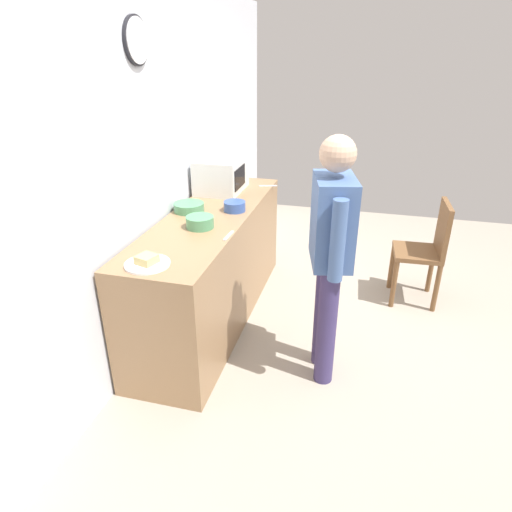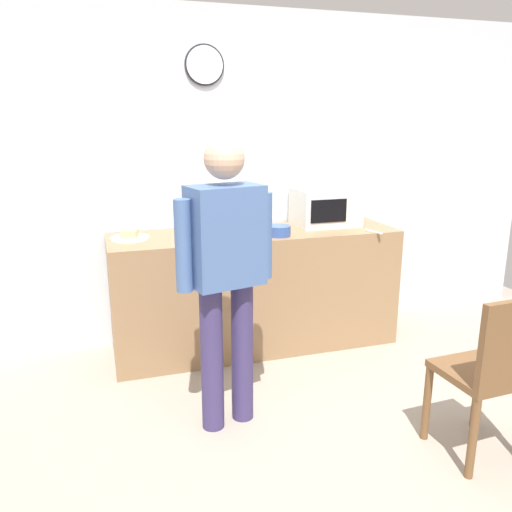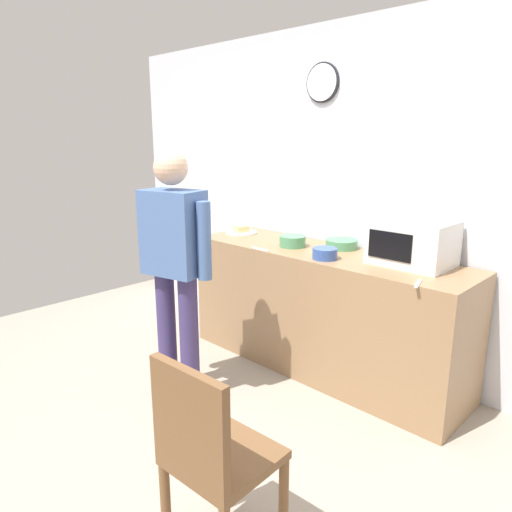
% 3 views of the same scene
% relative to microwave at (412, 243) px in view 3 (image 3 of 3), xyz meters
% --- Properties ---
extents(ground_plane, '(6.00, 6.00, 0.00)m').
position_rel_microwave_xyz_m(ground_plane, '(-0.57, -1.33, -1.08)').
color(ground_plane, '#9E9384').
extents(back_wall, '(5.40, 0.13, 2.60)m').
position_rel_microwave_xyz_m(back_wall, '(-0.57, 0.27, 0.22)').
color(back_wall, silver).
rests_on(back_wall, ground_plane).
extents(kitchen_counter, '(2.22, 0.62, 0.93)m').
position_rel_microwave_xyz_m(kitchen_counter, '(-0.63, -0.11, -0.62)').
color(kitchen_counter, '#93704C').
rests_on(kitchen_counter, ground_plane).
extents(microwave, '(0.50, 0.39, 0.30)m').
position_rel_microwave_xyz_m(microwave, '(0.00, 0.00, 0.00)').
color(microwave, silver).
rests_on(microwave, kitchen_counter).
extents(sandwich_plate, '(0.28, 0.28, 0.07)m').
position_rel_microwave_xyz_m(sandwich_plate, '(-1.57, -0.05, -0.13)').
color(sandwich_plate, white).
rests_on(sandwich_plate, kitchen_counter).
extents(salad_bowl, '(0.17, 0.17, 0.08)m').
position_rel_microwave_xyz_m(salad_bowl, '(-0.50, -0.28, -0.11)').
color(salad_bowl, '#33519E').
rests_on(salad_bowl, kitchen_counter).
extents(cereal_bowl, '(0.20, 0.20, 0.08)m').
position_rel_microwave_xyz_m(cereal_bowl, '(-0.91, -0.14, -0.11)').
color(cereal_bowl, '#4C8E60').
rests_on(cereal_bowl, kitchen_counter).
extents(mixing_bowl, '(0.24, 0.24, 0.07)m').
position_rel_microwave_xyz_m(mixing_bowl, '(-0.60, 0.07, -0.12)').
color(mixing_bowl, '#4C8E60').
rests_on(mixing_bowl, kitchen_counter).
extents(fork_utensil, '(0.07, 0.17, 0.01)m').
position_rel_microwave_xyz_m(fork_utensil, '(0.23, -0.38, -0.15)').
color(fork_utensil, silver).
rests_on(fork_utensil, kitchen_counter).
extents(spoon_utensil, '(0.17, 0.03, 0.01)m').
position_rel_microwave_xyz_m(spoon_utensil, '(-1.01, -0.39, -0.15)').
color(spoon_utensil, silver).
rests_on(spoon_utensil, kitchen_counter).
extents(person_standing, '(0.58, 0.32, 1.68)m').
position_rel_microwave_xyz_m(person_standing, '(-1.12, -1.11, -0.10)').
color(person_standing, '#3A3061').
rests_on(person_standing, ground_plane).
extents(wooden_chair, '(0.42, 0.42, 0.94)m').
position_rel_microwave_xyz_m(wooden_chair, '(0.11, -1.85, -0.56)').
color(wooden_chair, brown).
rests_on(wooden_chair, ground_plane).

